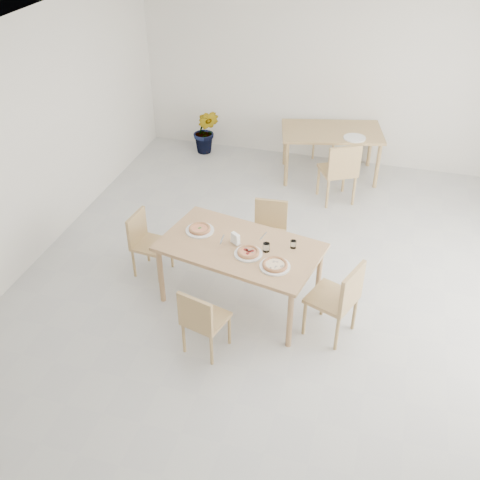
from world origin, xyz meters
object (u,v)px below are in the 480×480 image
(plate_pepperoni, at_px, (248,254))
(potted_plant, at_px, (206,131))
(plate_mushroom, at_px, (275,266))
(main_table, at_px, (240,251))
(plate_empty, at_px, (355,138))
(tumbler_b, at_px, (293,244))
(chair_west, at_px, (145,239))
(chair_east, at_px, (340,296))
(pizza_margherita, at_px, (200,229))
(napkin_holder, at_px, (235,239))
(second_table, at_px, (332,136))
(pizza_pepperoni, at_px, (248,252))
(chair_south, at_px, (202,319))
(chair_north, at_px, (269,228))
(chair_back_s, at_px, (340,169))
(plate_margherita, at_px, (200,230))
(chair_back_n, at_px, (328,130))
(pizza_mushroom, at_px, (275,264))
(tumbler_a, at_px, (266,247))

(plate_pepperoni, xyz_separation_m, potted_plant, (-1.70, 3.62, -0.37))
(plate_mushroom, bearing_deg, main_table, 149.22)
(plate_empty, bearing_deg, tumbler_b, -96.24)
(chair_west, distance_m, chair_east, 2.38)
(pizza_margherita, xyz_separation_m, napkin_holder, (0.45, -0.13, 0.03))
(chair_west, relative_size, second_table, 0.47)
(pizza_pepperoni, bearing_deg, chair_south, -109.62)
(chair_north, height_order, plate_empty, chair_north)
(plate_mushroom, height_order, potted_plant, potted_plant)
(chair_back_s, bearing_deg, potted_plant, -52.43)
(chair_north, relative_size, plate_margherita, 2.55)
(potted_plant, bearing_deg, chair_west, -83.73)
(chair_back_n, bearing_deg, main_table, -89.98)
(pizza_margherita, height_order, plate_empty, pizza_margherita)
(chair_back_n, xyz_separation_m, potted_plant, (-1.94, -0.47, -0.06))
(second_table, height_order, chair_back_s, chair_back_s)
(plate_margherita, bearing_deg, plate_empty, 64.76)
(chair_west, height_order, chair_east, chair_east)
(plate_pepperoni, relative_size, second_table, 0.18)
(chair_north, xyz_separation_m, chair_west, (-1.34, -0.61, -0.01))
(plate_mushroom, distance_m, pizza_pepperoni, 0.34)
(plate_mushroom, height_order, plate_pepperoni, same)
(pizza_mushroom, bearing_deg, potted_plant, 118.18)
(main_table, xyz_separation_m, potted_plant, (-1.57, 3.49, -0.29))
(chair_south, distance_m, second_table, 4.17)
(plate_mushroom, distance_m, second_table, 3.50)
(plate_pepperoni, distance_m, second_table, 3.39)
(main_table, distance_m, pizza_margherita, 0.53)
(napkin_holder, bearing_deg, chair_north, 111.37)
(chair_west, height_order, pizza_mushroom, pizza_mushroom)
(chair_east, distance_m, potted_plant, 4.61)
(chair_east, distance_m, pizza_margherita, 1.68)
(chair_west, distance_m, plate_pepperoni, 1.42)
(chair_north, distance_m, chair_back_s, 1.73)
(plate_margherita, relative_size, pizza_margherita, 0.97)
(plate_mushroom, bearing_deg, plate_empty, 82.62)
(chair_south, relative_size, second_table, 0.48)
(tumbler_b, relative_size, chair_back_s, 0.09)
(chair_south, relative_size, pizza_pepperoni, 2.57)
(plate_pepperoni, bearing_deg, chair_north, 89.88)
(main_table, xyz_separation_m, plate_mushroom, (0.44, -0.26, 0.08))
(chair_south, bearing_deg, main_table, -84.21)
(plate_margherita, height_order, tumbler_b, tumbler_b)
(chair_south, relative_size, plate_mushroom, 2.50)
(pizza_pepperoni, relative_size, chair_back_n, 0.40)
(plate_pepperoni, xyz_separation_m, plate_empty, (0.74, 3.18, 0.00))
(chair_east, xyz_separation_m, plate_pepperoni, (-0.98, 0.13, 0.24))
(chair_south, bearing_deg, chair_west, -30.90)
(pizza_margherita, bearing_deg, tumbler_a, -11.99)
(plate_margherita, height_order, pizza_mushroom, pizza_mushroom)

